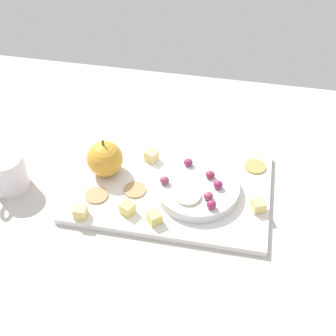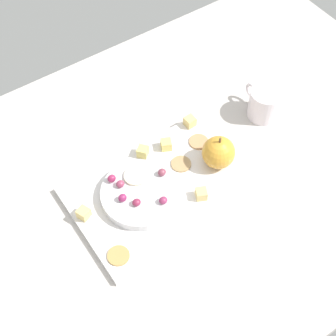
{
  "view_description": "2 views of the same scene",
  "coord_description": "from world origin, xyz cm",
  "px_view_note": "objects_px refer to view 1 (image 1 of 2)",
  "views": [
    {
      "loc": [
        16.1,
        -63.08,
        72.41
      ],
      "look_at": [
        3.15,
        3.33,
        7.89
      ],
      "focal_mm": 50.1,
      "sensor_mm": 36.0,
      "label": 1
    },
    {
      "loc": [
        37.32,
        52.77,
        97.43
      ],
      "look_at": [
        1.92,
        0.56,
        8.95
      ],
      "focal_mm": 54.66,
      "sensor_mm": 36.0,
      "label": 2
    }
  ],
  "objects_px": {
    "cheese_cube_3": "(154,218)",
    "cracker_1": "(255,166)",
    "apple_slice_0": "(188,196)",
    "grape_5": "(211,205)",
    "grape_3": "(218,185)",
    "grape_4": "(188,162)",
    "apple_whole": "(105,159)",
    "cheese_cube_1": "(259,206)",
    "cracker_0": "(135,190)",
    "platter": "(170,187)",
    "cheese_cube_2": "(128,208)",
    "serving_dish": "(197,188)",
    "grape_1": "(208,196)",
    "cracker_2": "(97,195)",
    "cheese_cube_0": "(152,156)",
    "grape_2": "(165,179)",
    "cheese_cube_4": "(80,212)",
    "grape_0": "(210,175)",
    "cup": "(6,172)"
  },
  "relations": [
    {
      "from": "cheese_cube_3",
      "to": "cracker_1",
      "type": "relative_size",
      "value": 0.52
    },
    {
      "from": "apple_slice_0",
      "to": "grape_5",
      "type": "bearing_deg",
      "value": -22.23
    },
    {
      "from": "grape_3",
      "to": "apple_slice_0",
      "type": "bearing_deg",
      "value": -146.87
    },
    {
      "from": "cheese_cube_3",
      "to": "grape_4",
      "type": "bearing_deg",
      "value": 74.36
    },
    {
      "from": "apple_whole",
      "to": "cheese_cube_1",
      "type": "distance_m",
      "value": 0.32
    },
    {
      "from": "cracker_0",
      "to": "platter",
      "type": "bearing_deg",
      "value": 23.75
    },
    {
      "from": "cheese_cube_2",
      "to": "cheese_cube_3",
      "type": "bearing_deg",
      "value": -13.19
    },
    {
      "from": "serving_dish",
      "to": "grape_1",
      "type": "xyz_separation_m",
      "value": [
        0.03,
        -0.04,
        0.02
      ]
    },
    {
      "from": "cracker_1",
      "to": "grape_5",
      "type": "height_order",
      "value": "grape_5"
    },
    {
      "from": "cracker_2",
      "to": "grape_4",
      "type": "xyz_separation_m",
      "value": [
        0.17,
        0.1,
        0.03
      ]
    },
    {
      "from": "cheese_cube_3",
      "to": "cracker_1",
      "type": "bearing_deg",
      "value": 46.49
    },
    {
      "from": "serving_dish",
      "to": "apple_whole",
      "type": "distance_m",
      "value": 0.19
    },
    {
      "from": "cracker_0",
      "to": "grape_3",
      "type": "bearing_deg",
      "value": 6.65
    },
    {
      "from": "cheese_cube_0",
      "to": "cracker_0",
      "type": "relative_size",
      "value": 0.52
    },
    {
      "from": "grape_2",
      "to": "serving_dish",
      "type": "bearing_deg",
      "value": 7.0
    },
    {
      "from": "grape_3",
      "to": "grape_4",
      "type": "bearing_deg",
      "value": 142.0
    },
    {
      "from": "cracker_0",
      "to": "grape_4",
      "type": "bearing_deg",
      "value": 36.67
    },
    {
      "from": "cheese_cube_1",
      "to": "grape_4",
      "type": "relative_size",
      "value": 1.26
    },
    {
      "from": "grape_3",
      "to": "cheese_cube_3",
      "type": "bearing_deg",
      "value": -139.85
    },
    {
      "from": "cheese_cube_1",
      "to": "grape_5",
      "type": "height_order",
      "value": "grape_5"
    },
    {
      "from": "cheese_cube_4",
      "to": "grape_1",
      "type": "bearing_deg",
      "value": 16.83
    },
    {
      "from": "grape_2",
      "to": "cracker_1",
      "type": "bearing_deg",
      "value": 30.17
    },
    {
      "from": "grape_1",
      "to": "platter",
      "type": "bearing_deg",
      "value": 151.92
    },
    {
      "from": "platter",
      "to": "grape_1",
      "type": "bearing_deg",
      "value": -28.08
    },
    {
      "from": "grape_2",
      "to": "cracker_0",
      "type": "bearing_deg",
      "value": -166.84
    },
    {
      "from": "cheese_cube_4",
      "to": "grape_5",
      "type": "height_order",
      "value": "grape_5"
    },
    {
      "from": "platter",
      "to": "cheese_cube_0",
      "type": "distance_m",
      "value": 0.09
    },
    {
      "from": "grape_5",
      "to": "cracker_0",
      "type": "bearing_deg",
      "value": 167.27
    },
    {
      "from": "cheese_cube_3",
      "to": "apple_slice_0",
      "type": "relative_size",
      "value": 0.46
    },
    {
      "from": "grape_4",
      "to": "grape_3",
      "type": "bearing_deg",
      "value": -38.0
    },
    {
      "from": "cheese_cube_4",
      "to": "cracker_2",
      "type": "relative_size",
      "value": 0.52
    },
    {
      "from": "cracker_1",
      "to": "grape_5",
      "type": "xyz_separation_m",
      "value": [
        -0.08,
        -0.15,
        0.03
      ]
    },
    {
      "from": "grape_3",
      "to": "apple_whole",
      "type": "bearing_deg",
      "value": 174.67
    },
    {
      "from": "grape_0",
      "to": "cup",
      "type": "bearing_deg",
      "value": -170.59
    },
    {
      "from": "grape_3",
      "to": "grape_1",
      "type": "bearing_deg",
      "value": -114.05
    },
    {
      "from": "cheese_cube_0",
      "to": "cracker_1",
      "type": "xyz_separation_m",
      "value": [
        0.22,
        0.02,
        -0.01
      ]
    },
    {
      "from": "cheese_cube_4",
      "to": "cup",
      "type": "distance_m",
      "value": 0.18
    },
    {
      "from": "cracker_1",
      "to": "cup",
      "type": "bearing_deg",
      "value": -164.4
    },
    {
      "from": "apple_whole",
      "to": "cheese_cube_0",
      "type": "distance_m",
      "value": 0.1
    },
    {
      "from": "cheese_cube_0",
      "to": "grape_0",
      "type": "distance_m",
      "value": 0.14
    },
    {
      "from": "cheese_cube_2",
      "to": "cracker_0",
      "type": "height_order",
      "value": "cheese_cube_2"
    },
    {
      "from": "platter",
      "to": "cheese_cube_2",
      "type": "bearing_deg",
      "value": -126.97
    },
    {
      "from": "cracker_2",
      "to": "cup",
      "type": "relative_size",
      "value": 0.41
    },
    {
      "from": "serving_dish",
      "to": "cheese_cube_2",
      "type": "relative_size",
      "value": 7.27
    },
    {
      "from": "cracker_0",
      "to": "apple_slice_0",
      "type": "distance_m",
      "value": 0.11
    },
    {
      "from": "apple_slice_0",
      "to": "platter",
      "type": "bearing_deg",
      "value": 132.81
    },
    {
      "from": "cheese_cube_2",
      "to": "grape_1",
      "type": "distance_m",
      "value": 0.15
    },
    {
      "from": "apple_whole",
      "to": "cup",
      "type": "height_order",
      "value": "apple_whole"
    },
    {
      "from": "cracker_2",
      "to": "grape_2",
      "type": "bearing_deg",
      "value": 18.41
    },
    {
      "from": "grape_2",
      "to": "cheese_cube_0",
      "type": "bearing_deg",
      "value": 119.18
    }
  ]
}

